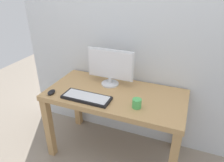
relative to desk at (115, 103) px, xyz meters
The scene contains 7 objects.
ground_plane 0.62m from the desk, ahead, with size 6.00×6.00×0.00m, color gray.
wall_back 0.95m from the desk, 90.00° to the left, with size 2.45×0.04×3.00m, color silver.
desk is the anchor object (origin of this frame).
monitor 0.36m from the desk, 126.52° to the left, with size 0.47×0.17×0.37m.
keyboard_primary 0.30m from the desk, 136.76° to the right, with size 0.44×0.17×0.03m.
mouse 0.61m from the desk, 157.12° to the right, with size 0.06×0.10×0.03m, color black.
coffee_mug 0.33m from the desk, 32.15° to the right, with size 0.08×0.08×0.08m, color #4CB259.
Camera 1 is at (0.59, -1.57, 1.71)m, focal length 33.11 mm.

